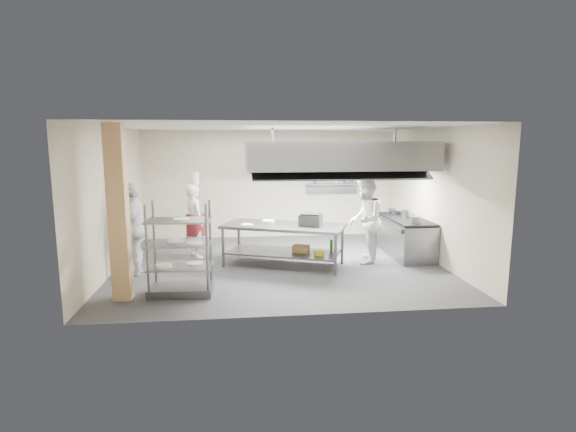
{
  "coord_description": "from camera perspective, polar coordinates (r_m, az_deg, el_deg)",
  "views": [
    {
      "loc": [
        -0.91,
        -9.64,
        2.7
      ],
      "look_at": [
        0.22,
        0.2,
        1.05
      ],
      "focal_mm": 28.0,
      "sensor_mm": 36.0,
      "label": 1
    }
  ],
  "objects": [
    {
      "name": "wall_back",
      "position": [
        12.73,
        -2.42,
        4.04
      ],
      "size": [
        7.0,
        0.0,
        7.0
      ],
      "primitive_type": "plane",
      "rotation": [
        1.57,
        0.0,
        0.0
      ],
      "color": "tan",
      "rests_on": "ground"
    },
    {
      "name": "griddle",
      "position": [
        9.73,
        2.9,
        -0.48
      ],
      "size": [
        0.57,
        0.52,
        0.23
      ],
      "primitive_type": "cube",
      "rotation": [
        0.0,
        0.0,
        -0.41
      ],
      "color": "slate",
      "rests_on": "island_worktop"
    },
    {
      "name": "island",
      "position": [
        9.84,
        -0.59,
        -3.73
      ],
      "size": [
        2.83,
        1.99,
        0.91
      ],
      "primitive_type": null,
      "rotation": [
        0.0,
        0.0,
        -0.38
      ],
      "color": "gray",
      "rests_on": "floor"
    },
    {
      "name": "island_worktop",
      "position": [
        9.75,
        -0.59,
        -1.3
      ],
      "size": [
        2.83,
        1.99,
        0.06
      ],
      "primitive_type": "cube",
      "rotation": [
        0.0,
        0.0,
        -0.38
      ],
      "color": "gray",
      "rests_on": "island"
    },
    {
      "name": "wicker_basket",
      "position": [
        9.77,
        1.65,
        -4.18
      ],
      "size": [
        0.41,
        0.35,
        0.15
      ],
      "primitive_type": "cube",
      "rotation": [
        0.0,
        0.0,
        -0.36
      ],
      "color": "olive",
      "rests_on": "island_undershelf"
    },
    {
      "name": "hood_strip_a",
      "position": [
        10.14,
        0.89,
        5.95
      ],
      "size": [
        1.6,
        0.12,
        0.04
      ],
      "primitive_type": "cube",
      "color": "white",
      "rests_on": "exhaust_hood"
    },
    {
      "name": "hood_strip_b",
      "position": [
        10.53,
        10.71,
        5.92
      ],
      "size": [
        1.6,
        0.12,
        0.04
      ],
      "primitive_type": "cube",
      "color": "white",
      "rests_on": "exhaust_hood"
    },
    {
      "name": "range_top",
      "position": [
        11.05,
        14.73,
        -0.39
      ],
      "size": [
        0.78,
        1.96,
        0.06
      ],
      "primitive_type": "cube",
      "color": "black",
      "rests_on": "cooking_range"
    },
    {
      "name": "stockpot",
      "position": [
        11.19,
        14.77,
        0.33
      ],
      "size": [
        0.25,
        0.25,
        0.17
      ],
      "primitive_type": "cylinder",
      "color": "gray",
      "rests_on": "range_top"
    },
    {
      "name": "wall_left",
      "position": [
        10.05,
        -21.44,
        1.94
      ],
      "size": [
        0.0,
        6.0,
        6.0
      ],
      "primitive_type": "plane",
      "rotation": [
        1.57,
        0.0,
        1.57
      ],
      "color": "tan",
      "rests_on": "ground"
    },
    {
      "name": "cooking_range",
      "position": [
        11.13,
        14.63,
        -2.67
      ],
      "size": [
        0.8,
        2.0,
        0.84
      ],
      "primitive_type": "cube",
      "color": "slate",
      "rests_on": "floor"
    },
    {
      "name": "plate_stack",
      "position": [
        8.23,
        -13.48,
        -6.07
      ],
      "size": [
        0.28,
        0.28,
        0.05
      ],
      "primitive_type": "cylinder",
      "color": "white",
      "rests_on": "pass_rack"
    },
    {
      "name": "ceiling",
      "position": [
        9.68,
        -1.18,
        11.23
      ],
      "size": [
        7.0,
        7.0,
        0.0
      ],
      "primitive_type": "plane",
      "rotation": [
        3.14,
        0.0,
        0.0
      ],
      "color": "silver",
      "rests_on": "wall_back"
    },
    {
      "name": "chef_line",
      "position": [
        10.14,
        9.78,
        -0.52
      ],
      "size": [
        1.03,
        1.15,
        1.94
      ],
      "primitive_type": "imported",
      "rotation": [
        0.0,
        0.0,
        -1.95
      ],
      "color": "white",
      "rests_on": "floor"
    },
    {
      "name": "floor",
      "position": [
        10.05,
        -1.12,
        -6.13
      ],
      "size": [
        7.0,
        7.0,
        0.0
      ],
      "primitive_type": "plane",
      "color": "#2F2F31",
      "rests_on": "ground"
    },
    {
      "name": "island_undershelf",
      "position": [
        9.88,
        -0.58,
        -4.61
      ],
      "size": [
        2.6,
        1.81,
        0.04
      ],
      "primitive_type": "cube",
      "rotation": [
        0.0,
        0.0,
        -0.38
      ],
      "color": "slate",
      "rests_on": "island"
    },
    {
      "name": "wall_right",
      "position": [
        10.67,
        17.94,
        2.54
      ],
      "size": [
        0.0,
        6.0,
        6.0
      ],
      "primitive_type": "plane",
      "rotation": [
        1.57,
        0.0,
        -1.57
      ],
      "color": "tan",
      "rests_on": "ground"
    },
    {
      "name": "chef_head",
      "position": [
        10.69,
        -11.76,
        -0.63
      ],
      "size": [
        0.67,
        0.75,
        1.73
      ],
      "primitive_type": "imported",
      "rotation": [
        0.0,
        0.0,
        2.09
      ],
      "color": "white",
      "rests_on": "floor"
    },
    {
      "name": "pass_rack",
      "position": [
        8.16,
        -13.56,
        -4.06
      ],
      "size": [
        1.14,
        0.7,
        1.66
      ],
      "primitive_type": null,
      "rotation": [
        0.0,
        0.0,
        -0.05
      ],
      "color": "gray",
      "rests_on": "floor"
    },
    {
      "name": "wall_shelf",
      "position": [
        12.82,
        5.7,
        4.04
      ],
      "size": [
        1.5,
        0.28,
        0.04
      ],
      "primitive_type": "cube",
      "color": "gray",
      "rests_on": "wall_back"
    },
    {
      "name": "column",
      "position": [
        8.08,
        -20.73,
        0.3
      ],
      "size": [
        0.3,
        0.3,
        3.0
      ],
      "primitive_type": "cube",
      "color": "tan",
      "rests_on": "floor"
    },
    {
      "name": "chef_plating",
      "position": [
        9.64,
        -18.96,
        -1.56
      ],
      "size": [
        0.51,
        1.13,
        1.89
      ],
      "primitive_type": "imported",
      "rotation": [
        0.0,
        0.0,
        -1.52
      ],
      "color": "white",
      "rests_on": "floor"
    },
    {
      "name": "exhaust_hood",
      "position": [
        10.28,
        5.92,
        7.74
      ],
      "size": [
        4.0,
        2.5,
        0.6
      ],
      "primitive_type": "cube",
      "color": "gray",
      "rests_on": "ceiling"
    }
  ]
}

